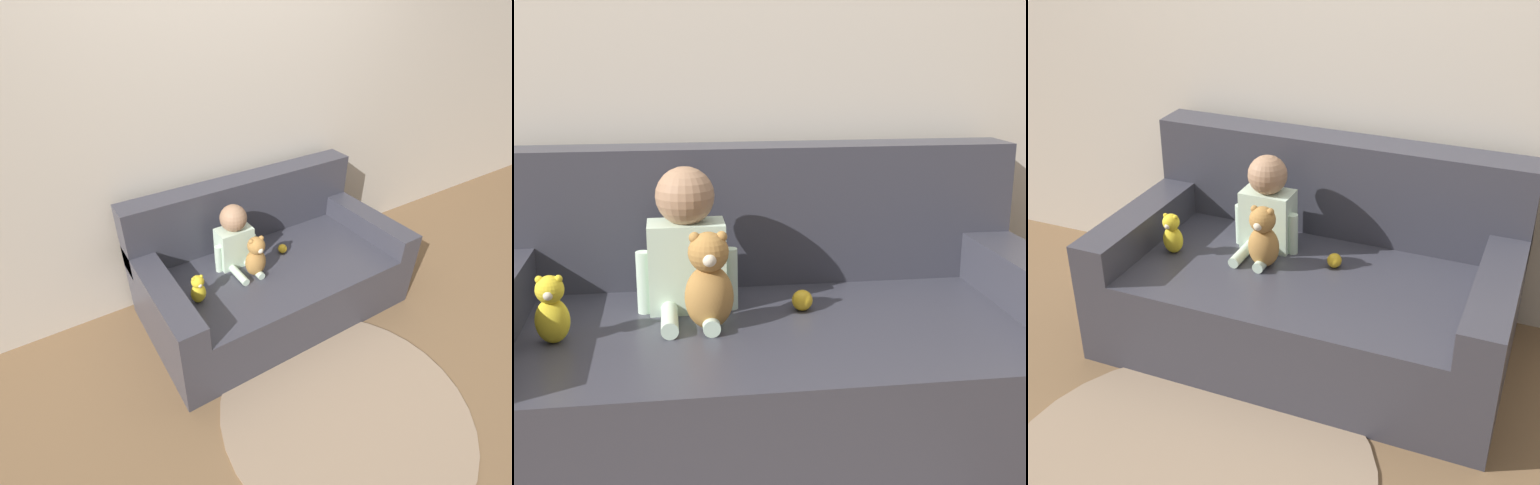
{
  "view_description": "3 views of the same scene",
  "coord_description": "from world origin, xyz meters",
  "views": [
    {
      "loc": [
        -1.19,
        -1.7,
        1.93
      ],
      "look_at": [
        -0.16,
        -0.04,
        0.61
      ],
      "focal_mm": 28.0,
      "sensor_mm": 36.0,
      "label": 1
    },
    {
      "loc": [
        -0.27,
        -1.86,
        1.11
      ],
      "look_at": [
        -0.01,
        -0.05,
        0.62
      ],
      "focal_mm": 50.0,
      "sensor_mm": 36.0,
      "label": 2
    },
    {
      "loc": [
        0.88,
        -2.38,
        1.87
      ],
      "look_at": [
        -0.1,
        -0.01,
        0.49
      ],
      "focal_mm": 50.0,
      "sensor_mm": 36.0,
      "label": 3
    }
  ],
  "objects": [
    {
      "name": "couch",
      "position": [
        0.0,
        0.06,
        0.28
      ],
      "size": [
        1.67,
        0.91,
        0.83
      ],
      "color": "#383842",
      "rests_on": "ground_plane"
    },
    {
      "name": "plush_toy_side",
      "position": [
        -0.57,
        -0.1,
        0.48
      ],
      "size": [
        0.09,
        0.08,
        0.18
      ],
      "color": "yellow",
      "rests_on": "couch"
    },
    {
      "name": "teddy_bear_brown",
      "position": [
        -0.17,
        -0.06,
        0.52
      ],
      "size": [
        0.13,
        0.12,
        0.27
      ],
      "color": "#AD7A3D",
      "rests_on": "couch"
    },
    {
      "name": "toy_ball",
      "position": [
        0.1,
        0.04,
        0.42
      ],
      "size": [
        0.06,
        0.06,
        0.06
      ],
      "color": "gold",
      "rests_on": "couch"
    },
    {
      "name": "wall_back",
      "position": [
        0.0,
        0.54,
        1.3
      ],
      "size": [
        8.0,
        0.05,
        2.6
      ],
      "color": "beige",
      "rests_on": "ground_plane"
    },
    {
      "name": "ground_plane",
      "position": [
        0.0,
        0.0,
        0.0
      ],
      "size": [
        12.0,
        12.0,
        0.0
      ],
      "primitive_type": "plane",
      "color": "brown"
    },
    {
      "name": "floor_rug",
      "position": [
        -0.12,
        -0.86,
        0.01
      ],
      "size": [
        1.33,
        1.33,
        0.01
      ],
      "color": "gray",
      "rests_on": "ground_plane"
    },
    {
      "name": "person_baby",
      "position": [
        -0.22,
        0.1,
        0.58
      ],
      "size": [
        0.29,
        0.32,
        0.41
      ],
      "color": "silver",
      "rests_on": "couch"
    }
  ]
}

